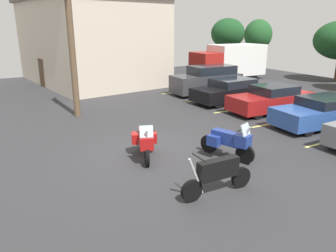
# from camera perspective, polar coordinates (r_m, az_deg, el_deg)

# --- Properties ---
(ground) EXTENTS (44.00, 44.00, 0.10)m
(ground) POSITION_cam_1_polar(r_m,az_deg,el_deg) (11.83, -3.37, -5.00)
(ground) COLOR #2D2D30
(motorcycle_touring) EXTENTS (2.02, 1.11, 1.38)m
(motorcycle_touring) POSITION_cam_1_polar(r_m,az_deg,el_deg) (11.13, -4.10, -2.67)
(motorcycle_touring) COLOR black
(motorcycle_touring) RESTS_ON ground
(motorcycle_second) EXTENTS (2.07, 1.07, 1.38)m
(motorcycle_second) POSITION_cam_1_polar(r_m,az_deg,el_deg) (11.29, 10.68, -2.63)
(motorcycle_second) COLOR black
(motorcycle_second) RESTS_ON ground
(motorcycle_third) EXTENTS (0.62, 2.28, 1.25)m
(motorcycle_third) POSITION_cam_1_polar(r_m,az_deg,el_deg) (8.89, 8.75, -8.38)
(motorcycle_third) COLOR black
(motorcycle_third) RESTS_ON ground
(parking_stripes) EXTENTS (14.62, 5.14, 0.01)m
(parking_stripes) POSITION_cam_1_polar(r_m,az_deg,el_deg) (17.93, 17.49, 2.20)
(parking_stripes) COLOR #EAE066
(parking_stripes) RESTS_ON ground
(car_charcoal) EXTENTS (1.96, 4.83, 1.88)m
(car_charcoal) POSITION_cam_1_polar(r_m,az_deg,el_deg) (22.17, 7.01, 8.11)
(car_charcoal) COLOR #38383D
(car_charcoal) RESTS_ON ground
(car_black) EXTENTS (2.23, 4.99, 1.41)m
(car_black) POSITION_cam_1_polar(r_m,az_deg,el_deg) (19.93, 11.10, 6.21)
(car_black) COLOR black
(car_black) RESTS_ON ground
(car_red) EXTENTS (2.04, 4.89, 1.43)m
(car_red) POSITION_cam_1_polar(r_m,az_deg,el_deg) (18.14, 17.97, 4.57)
(car_red) COLOR maroon
(car_red) RESTS_ON ground
(car_blue) EXTENTS (2.20, 4.73, 1.36)m
(car_blue) POSITION_cam_1_polar(r_m,az_deg,el_deg) (16.30, 25.56, 2.28)
(car_blue) COLOR #2D519E
(car_blue) RESTS_ON ground
(box_truck) EXTENTS (2.60, 6.47, 2.92)m
(box_truck) POSITION_cam_1_polar(r_m,az_deg,el_deg) (28.55, 10.84, 11.23)
(box_truck) COLOR #A51E19
(box_truck) RESTS_ON ground
(building_side) EXTENTS (13.59, 10.11, 6.58)m
(building_side) POSITION_cam_1_polar(r_m,az_deg,el_deg) (27.49, -13.82, 14.49)
(building_side) COLOR beige
(building_side) RESTS_ON ground
(utility_pole) EXTENTS (1.80, 0.37, 7.04)m
(utility_pole) POSITION_cam_1_polar(r_m,az_deg,el_deg) (16.66, -16.74, 13.83)
(utility_pole) COLOR brown
(utility_pole) RESTS_ON ground
(tree_center_right) EXTENTS (2.69, 2.69, 5.08)m
(tree_center_right) POSITION_cam_1_polar(r_m,az_deg,el_deg) (33.95, 15.70, 15.25)
(tree_center_right) COLOR #4C3823
(tree_center_right) RESTS_ON ground
(tree_right) EXTENTS (3.80, 3.80, 5.30)m
(tree_right) POSITION_cam_1_polar(r_m,az_deg,el_deg) (38.59, 10.57, 15.86)
(tree_right) COLOR #4C3823
(tree_right) RESTS_ON ground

